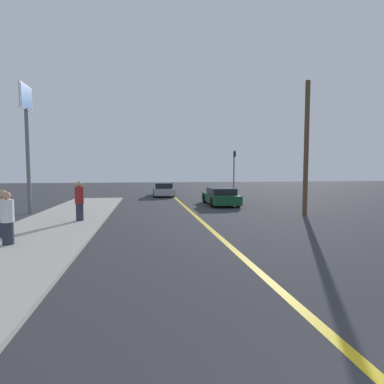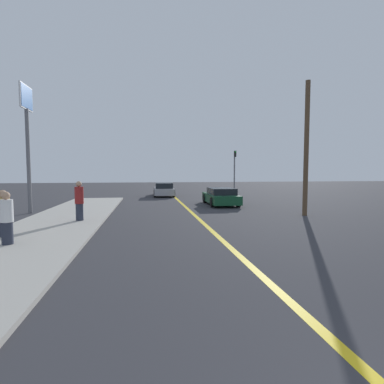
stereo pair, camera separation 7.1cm
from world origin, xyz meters
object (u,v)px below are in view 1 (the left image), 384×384
(utility_pole, at_px, (306,149))
(roadside_sign, at_px, (27,121))
(car_near_right_lane, at_px, (221,196))
(pedestrian_near_curb, at_px, (7,218))
(pedestrian_far_standing, at_px, (79,201))
(traffic_light, at_px, (234,168))
(pedestrian_mid_group, at_px, (3,214))
(car_ahead_center, at_px, (163,190))

(utility_pole, bearing_deg, roadside_sign, 168.09)
(roadside_sign, bearing_deg, car_near_right_lane, 11.71)
(pedestrian_near_curb, height_order, pedestrian_far_standing, pedestrian_far_standing)
(car_near_right_lane, xyz_separation_m, traffic_light, (3.02, 6.87, 1.96))
(roadside_sign, bearing_deg, pedestrian_mid_group, -76.97)
(car_near_right_lane, xyz_separation_m, pedestrian_far_standing, (-7.91, -5.92, 0.41))
(car_ahead_center, bearing_deg, traffic_light, -6.98)
(car_ahead_center, relative_size, pedestrian_near_curb, 2.92)
(pedestrian_near_curb, height_order, pedestrian_mid_group, pedestrian_near_curb)
(car_ahead_center, xyz_separation_m, pedestrian_far_standing, (-4.54, -13.79, 0.39))
(car_near_right_lane, xyz_separation_m, utility_pole, (3.10, -5.35, 2.85))
(roadside_sign, bearing_deg, utility_pole, -11.91)
(car_ahead_center, xyz_separation_m, utility_pole, (6.47, -13.23, 2.82))
(traffic_light, bearing_deg, roadside_sign, -147.18)
(car_ahead_center, distance_m, pedestrian_mid_group, 17.93)
(pedestrian_mid_group, bearing_deg, traffic_light, 51.05)
(roadside_sign, distance_m, utility_pole, 14.73)
(pedestrian_far_standing, bearing_deg, car_near_right_lane, 36.81)
(car_near_right_lane, bearing_deg, pedestrian_near_curb, -131.33)
(pedestrian_mid_group, xyz_separation_m, pedestrian_far_standing, (1.81, 2.97, 0.10))
(car_near_right_lane, xyz_separation_m, roadside_sign, (-11.24, -2.33, 4.37))
(pedestrian_far_standing, xyz_separation_m, traffic_light, (10.93, 12.79, 1.55))
(pedestrian_near_curb, bearing_deg, utility_pole, 21.19)
(car_near_right_lane, height_order, traffic_light, traffic_light)
(traffic_light, height_order, roadside_sign, roadside_sign)
(pedestrian_far_standing, bearing_deg, roadside_sign, 132.82)
(pedestrian_near_curb, distance_m, pedestrian_mid_group, 1.34)
(pedestrian_mid_group, bearing_deg, pedestrian_near_curb, -62.66)
(pedestrian_mid_group, relative_size, traffic_light, 0.38)
(pedestrian_near_curb, xyz_separation_m, utility_pole, (12.20, 4.73, 2.52))
(car_ahead_center, distance_m, pedestrian_far_standing, 14.53)
(utility_pole, bearing_deg, traffic_light, 90.37)
(pedestrian_near_curb, xyz_separation_m, traffic_light, (12.13, 16.95, 1.63))
(car_ahead_center, height_order, pedestrian_near_curb, pedestrian_near_curb)
(car_ahead_center, bearing_deg, utility_pole, -61.97)
(pedestrian_far_standing, relative_size, utility_pole, 0.25)
(traffic_light, bearing_deg, car_ahead_center, 171.07)
(car_near_right_lane, distance_m, pedestrian_mid_group, 13.18)
(traffic_light, distance_m, roadside_sign, 17.14)
(roadside_sign, bearing_deg, car_ahead_center, 52.37)
(pedestrian_near_curb, bearing_deg, traffic_light, 54.43)
(pedestrian_far_standing, height_order, traffic_light, traffic_light)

